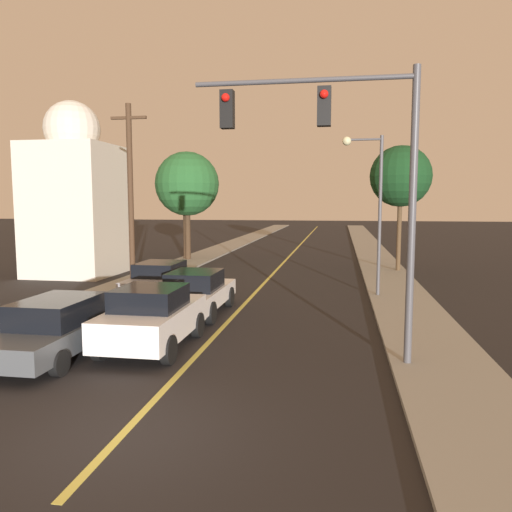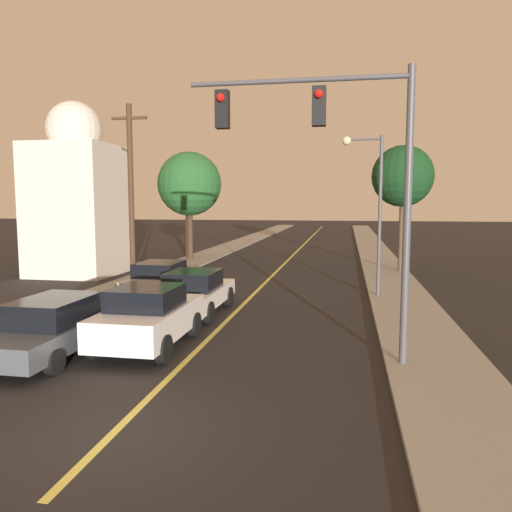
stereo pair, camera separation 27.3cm
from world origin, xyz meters
name	(u,v)px [view 1 (the left image)]	position (x,y,z in m)	size (l,w,h in m)	color
ground_plane	(122,435)	(0.00, 0.00, 0.00)	(200.00, 200.00, 0.00)	black
road_surface	(298,247)	(0.00, 36.00, 0.01)	(9.69, 80.00, 0.01)	black
sidewalk_left	(230,246)	(-6.09, 36.00, 0.06)	(2.50, 80.00, 0.12)	gray
sidewalk_right	(369,248)	(6.09, 36.00, 0.06)	(2.50, 80.00, 0.12)	gray
car_near_lane_front	(152,317)	(-1.36, 4.91, 0.87)	(2.01, 4.05, 1.70)	white
car_near_lane_second	(196,292)	(-1.36, 9.10, 0.80)	(1.99, 4.49, 1.55)	white
car_outer_lane_front	(61,326)	(-3.49, 4.03, 0.75)	(1.92, 5.16, 1.50)	#474C51
car_outer_lane_second	(161,280)	(-3.49, 11.41, 0.79)	(1.96, 4.53, 1.55)	#A5A8B2
traffic_signal_mast	(343,155)	(3.64, 4.45, 5.05)	(5.25, 0.42, 6.91)	#47474C
streetlamp_right	(371,193)	(4.80, 13.35, 4.32)	(1.64, 0.36, 6.49)	#47474C
utility_pole_left	(131,194)	(-5.44, 13.09, 4.30)	(1.60, 0.24, 8.03)	#422D1E
tree_left_near	(185,184)	(-6.70, 24.83, 5.16)	(2.87, 2.87, 6.53)	#3D2B1C
tree_left_far	(187,184)	(-6.49, 24.64, 5.13)	(4.24, 4.24, 7.16)	#3D2B1C
tree_right_near	(401,177)	(6.86, 21.19, 5.35)	(3.38, 3.38, 6.93)	#4C3823
domed_building_left	(75,197)	(-10.48, 17.33, 4.19)	(4.27, 4.27, 9.25)	beige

